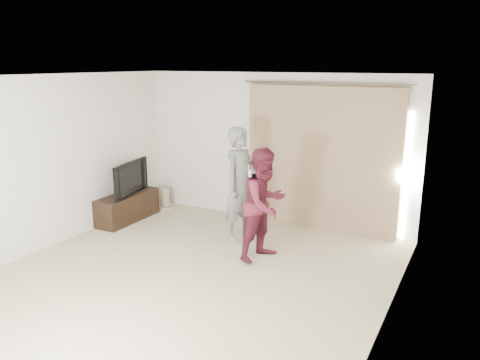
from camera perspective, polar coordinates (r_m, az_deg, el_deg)
name	(u,v)px	position (r m, az deg, el deg)	size (l,w,h in m)	color
floor	(185,280)	(6.30, -6.68, -11.97)	(5.50, 5.50, 0.00)	beige
wall_back	(273,149)	(8.20, 4.01, 3.85)	(5.00, 0.04, 2.60)	silver
wall_left	(43,164)	(7.53, -22.87, 1.83)	(0.04, 5.50, 2.60)	silver
ceiling	(179,77)	(5.66, -7.45, 12.38)	(5.00, 5.50, 0.01)	white
curtain	(322,160)	(7.83, 9.91, 2.46)	(2.80, 0.11, 2.46)	tan
tv_console	(128,207)	(8.63, -13.53, -3.23)	(0.44, 1.26, 0.49)	black
tv	(126,178)	(8.49, -13.74, 0.27)	(1.04, 0.14, 0.60)	black
scratching_post	(166,200)	(9.21, -9.05, -2.39)	(0.31, 0.31, 0.41)	#9D896B
person_man	(240,184)	(7.34, 0.06, -0.51)	(0.54, 0.72, 1.81)	slate
person_woman	(265,204)	(6.64, 3.03, -2.97)	(0.82, 0.93, 1.62)	#591B2B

